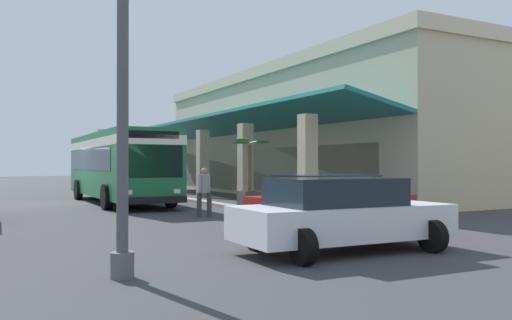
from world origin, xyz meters
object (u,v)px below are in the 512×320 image
transit_bus (118,162)px  parked_sedan_white (341,214)px  parked_sedan_red (331,202)px  pedestrian (204,190)px  potted_palm (250,189)px

transit_bus → parked_sedan_white: transit_bus is taller
parked_sedan_red → pedestrian: pedestrian is taller
transit_bus → parked_sedan_white: size_ratio=2.54×
parked_sedan_white → potted_palm: (-11.40, 3.80, -0.03)m
transit_bus → potted_palm: bearing=45.5°
transit_bus → parked_sedan_red: (12.96, 2.45, -1.10)m
pedestrian → transit_bus: bearing=-173.4°
parked_sedan_white → pedestrian: pedestrian is taller
parked_sedan_white → parked_sedan_red: same height
transit_bus → pedestrian: size_ratio=6.92×
parked_sedan_red → potted_palm: potted_palm is taller
parked_sedan_white → potted_palm: 12.02m
parked_sedan_red → potted_palm: bearing=166.8°
parked_sedan_red → pedestrian: 5.19m
parked_sedan_white → potted_palm: potted_palm is taller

